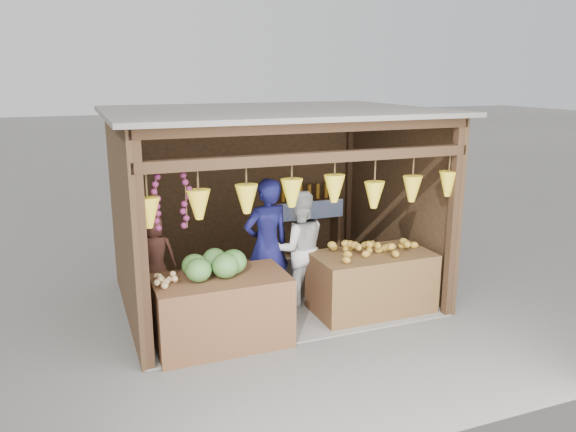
# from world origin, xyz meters

# --- Properties ---
(ground) EXTENTS (80.00, 80.00, 0.00)m
(ground) POSITION_xyz_m (0.00, 0.00, 0.00)
(ground) COLOR #514F49
(ground) RESTS_ON ground
(stall_structure) EXTENTS (4.30, 3.30, 2.66)m
(stall_structure) POSITION_xyz_m (-0.03, -0.04, 1.67)
(stall_structure) COLOR slate
(stall_structure) RESTS_ON ground
(back_shelf) EXTENTS (1.25, 0.32, 1.32)m
(back_shelf) POSITION_xyz_m (1.05, 1.28, 0.87)
(back_shelf) COLOR #382314
(back_shelf) RESTS_ON ground
(counter_left) EXTENTS (1.55, 0.85, 0.83)m
(counter_left) POSITION_xyz_m (-1.05, -1.15, 0.41)
(counter_left) COLOR #4D2C19
(counter_left) RESTS_ON ground
(counter_right) EXTENTS (1.57, 0.85, 0.81)m
(counter_right) POSITION_xyz_m (1.06, -0.96, 0.41)
(counter_right) COLOR #4D2F19
(counter_right) RESTS_ON ground
(stool) EXTENTS (0.29, 0.29, 0.27)m
(stool) POSITION_xyz_m (-1.61, 0.06, 0.13)
(stool) COLOR black
(stool) RESTS_ON ground
(man_standing) EXTENTS (0.72, 0.54, 1.81)m
(man_standing) POSITION_xyz_m (-0.22, -0.39, 0.90)
(man_standing) COLOR #131347
(man_standing) RESTS_ON ground
(woman_standing) EXTENTS (0.83, 0.68, 1.60)m
(woman_standing) POSITION_xyz_m (0.25, -0.37, 0.80)
(woman_standing) COLOR silver
(woman_standing) RESTS_ON ground
(vendor_seated) EXTENTS (0.60, 0.47, 1.06)m
(vendor_seated) POSITION_xyz_m (-1.61, 0.06, 0.80)
(vendor_seated) COLOR #562F22
(vendor_seated) RESTS_ON stool
(melon_pile) EXTENTS (1.00, 0.50, 0.32)m
(melon_pile) POSITION_xyz_m (-1.11, -1.09, 0.99)
(melon_pile) COLOR #1F4F15
(melon_pile) RESTS_ON counter_left
(tanfruit_pile) EXTENTS (0.34, 0.40, 0.13)m
(tanfruit_pile) POSITION_xyz_m (-1.68, -1.15, 0.89)
(tanfruit_pile) COLOR #AA804E
(tanfruit_pile) RESTS_ON counter_left
(mango_pile) EXTENTS (1.40, 0.64, 0.22)m
(mango_pile) POSITION_xyz_m (1.11, -0.94, 0.92)
(mango_pile) COLOR #D0651B
(mango_pile) RESTS_ON counter_right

